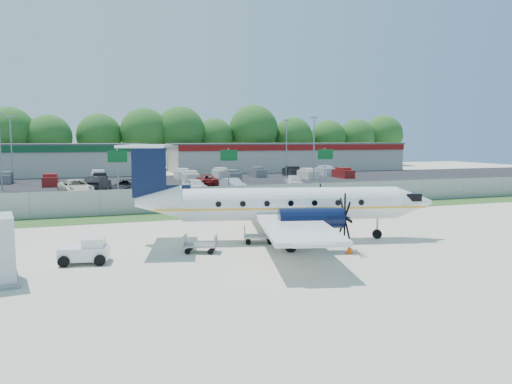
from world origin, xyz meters
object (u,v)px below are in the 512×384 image
object	(u,v)px
pushback_tug	(86,251)
baggage_cart_near	(200,244)
baggage_cart_far	(259,236)
aircraft	(284,204)

from	to	relation	value
pushback_tug	baggage_cart_near	bearing A→B (deg)	3.92
pushback_tug	baggage_cart_far	bearing A→B (deg)	9.71
aircraft	pushback_tug	world-z (taller)	aircraft
aircraft	baggage_cart_near	size ratio (longest dim) A/B	9.30
baggage_cart_near	baggage_cart_far	bearing A→B (deg)	18.19
pushback_tug	baggage_cart_near	xyz separation A→B (m)	(5.65, 0.39, -0.16)
aircraft	baggage_cart_near	bearing A→B (deg)	-165.10
aircraft	baggage_cart_far	bearing A→B (deg)	-172.90
pushback_tug	aircraft	bearing A→B (deg)	9.33
aircraft	pushback_tug	xyz separation A→B (m)	(-10.97, -1.80, -1.59)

